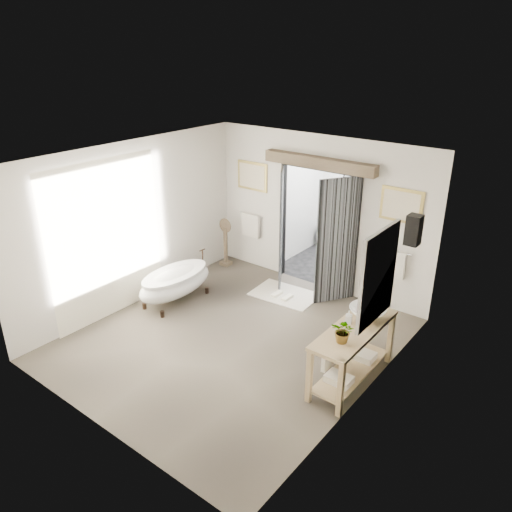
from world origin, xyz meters
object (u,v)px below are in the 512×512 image
object	(u,v)px
vanity	(351,349)
rug	(285,294)
clawfoot_tub	(175,282)
basin	(367,313)

from	to	relation	value
vanity	rug	bearing A→B (deg)	144.50
clawfoot_tub	rug	world-z (taller)	clawfoot_tub
clawfoot_tub	rug	bearing A→B (deg)	44.35
clawfoot_tub	rug	size ratio (longest dim) A/B	1.32
rug	basin	size ratio (longest dim) A/B	2.34
clawfoot_tub	basin	distance (m)	3.69
clawfoot_tub	basin	xyz separation A→B (m)	(3.64, 0.20, 0.56)
vanity	rug	world-z (taller)	vanity
vanity	basin	size ratio (longest dim) A/B	3.12
rug	basin	bearing A→B (deg)	-28.61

